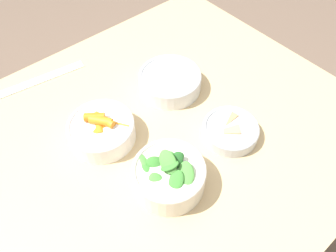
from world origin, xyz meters
TOP-DOWN VIEW (x-y plane):
  - ground_plane at (0.00, 0.00)m, footprint 10.00×10.00m
  - dining_table at (0.00, 0.00)m, footprint 1.17×0.89m
  - bowl_carrots at (-0.06, 0.08)m, footprint 0.16×0.16m
  - bowl_greens at (-0.02, -0.13)m, footprint 0.16×0.16m
  - bowl_beans_hotdog at (0.18, 0.10)m, footprint 0.17×0.17m
  - bowl_cookies at (0.19, -0.13)m, footprint 0.14×0.14m
  - ruler at (-0.11, 0.37)m, footprint 0.31×0.07m

SIDE VIEW (x-z plane):
  - ground_plane at x=0.00m, z-range 0.00..0.00m
  - dining_table at x=0.00m, z-range 0.27..1.03m
  - ruler at x=-0.11m, z-range 0.76..0.77m
  - bowl_cookies at x=0.19m, z-range 0.77..0.80m
  - bowl_beans_hotdog at x=0.18m, z-range 0.76..0.82m
  - bowl_carrots at x=-0.06m, z-range 0.76..0.83m
  - bowl_greens at x=-0.02m, z-range 0.75..0.86m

